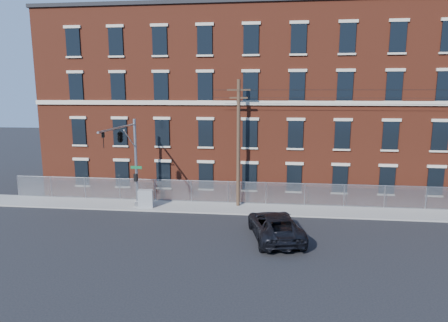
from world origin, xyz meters
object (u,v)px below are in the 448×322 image
traffic_signal_mast (124,145)px  pickup_truck (275,226)px  utility_cabinet (146,199)px  utility_pole_near (238,141)px

traffic_signal_mast → pickup_truck: (10.85, -3.05, -4.55)m
pickup_truck → utility_cabinet: 11.29m
utility_pole_near → utility_cabinet: size_ratio=6.97×
traffic_signal_mast → utility_pole_near: bearing=23.1°
traffic_signal_mast → utility_cabinet: (0.77, 2.02, -4.55)m
traffic_signal_mast → utility_cabinet: bearing=69.2°
utility_pole_near → utility_cabinet: utility_pole_near is taller
utility_pole_near → pickup_truck: utility_pole_near is taller
traffic_signal_mast → utility_cabinet: traffic_signal_mast is taller
traffic_signal_mast → utility_cabinet: size_ratio=4.88×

